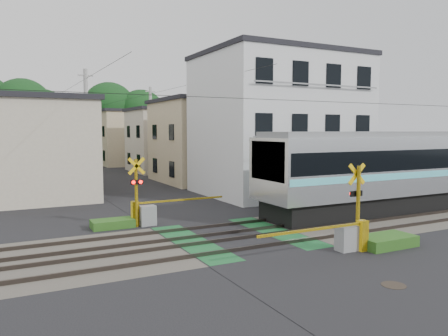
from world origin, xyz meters
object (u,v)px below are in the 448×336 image
apartment_block (278,124)px  crossing_signal_near (350,231)px  manhole_cover (394,285)px  crossing_signal_far (145,210)px  pedestrian (100,164)px

apartment_block → crossing_signal_near: bearing=-114.2°
manhole_cover → crossing_signal_far: bearing=109.9°
crossing_signal_near → pedestrian: crossing_signal_near is taller
crossing_signal_near → crossing_signal_far: (-5.17, 7.31, 0.00)m
pedestrian → manhole_cover: 36.48m
manhole_cover → apartment_block: bearing=65.9°
crossing_signal_near → apartment_block: size_ratio=0.46×
crossing_signal_near → manhole_cover: size_ratio=7.08×
crossing_signal_near → pedestrian: (-1.93, 33.28, 0.16)m
crossing_signal_far → manhole_cover: (3.80, -10.49, -0.70)m
crossing_signal_near → manhole_cover: 3.53m
apartment_block → manhole_cover: size_ratio=15.26×
crossing_signal_near → manhole_cover: (-1.37, -3.18, -0.70)m
crossing_signal_far → apartment_block: 13.14m
crossing_signal_near → crossing_signal_far: bearing=125.3°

